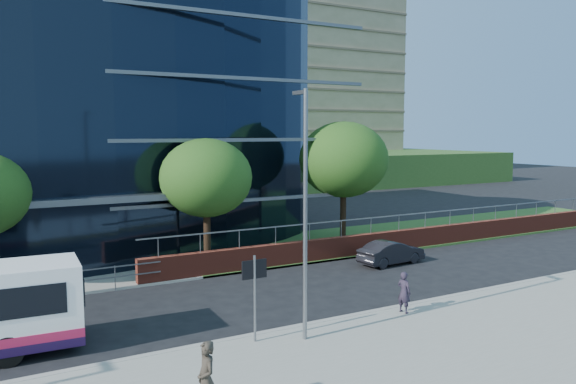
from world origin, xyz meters
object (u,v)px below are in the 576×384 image
parked_car (391,252)px  pedestrian_b (206,380)px  tree_dist_e (248,152)px  tree_dist_f (354,152)px  pedestrian (404,292)px  tree_far_d (344,160)px  street_sign (254,280)px  tree_far_c (206,178)px  streetlight_east (305,208)px

parked_car → pedestrian_b: size_ratio=2.04×
parked_car → pedestrian_b: bearing=121.2°
tree_dist_e → tree_dist_f: size_ratio=1.08×
tree_dist_f → pedestrian: bearing=-123.9°
tree_far_d → pedestrian: size_ratio=4.82×
street_sign → tree_dist_f: tree_dist_f is taller
tree_far_c → pedestrian: (3.57, -10.71, -3.61)m
tree_dist_f → streetlight_east: size_ratio=0.76×
street_sign → pedestrian: bearing=-1.1°
tree_far_c → pedestrian: tree_far_c is taller
street_sign → streetlight_east: streetlight_east is taller
tree_far_d → pedestrian_b: (-14.58, -15.35, -4.12)m
tree_far_d → pedestrian: (-5.43, -11.71, -4.26)m
tree_far_c → streetlight_east: (-1.00, -11.17, -0.10)m
tree_dist_e → tree_dist_f: bearing=7.1°
pedestrian → tree_dist_f: bearing=-45.7°
tree_far_c → pedestrian: 11.85m
pedestrian → street_sign: bearing=77.1°
street_sign → tree_far_c: size_ratio=0.43×
street_sign → tree_far_d: size_ratio=0.38×
tree_dist_f → streetlight_east: 55.74m
street_sign → pedestrian_b: 4.98m
street_sign → streetlight_east: (1.50, -0.59, 2.29)m
streetlight_east → pedestrian_b: bearing=-145.3°
tree_far_d → tree_dist_e: tree_far_d is taller
streetlight_east → parked_car: bearing=36.9°
street_sign → tree_far_c: 11.14m
street_sign → parked_car: 12.96m
pedestrian_b → street_sign: bearing=142.4°
tree_far_d → tree_dist_f: size_ratio=1.23×
tree_dist_f → pedestrian_b: 61.16m
street_sign → pedestrian_b: bearing=-129.4°
pedestrian_b → parked_car: bearing=127.9°
tree_dist_f → pedestrian_b: size_ratio=3.31×
street_sign → tree_dist_e: size_ratio=0.43×
tree_far_d → parked_car: tree_far_d is taller
streetlight_east → pedestrian: (4.57, 0.47, -3.52)m
tree_dist_f → parked_car: tree_dist_f is taller
street_sign → tree_dist_f: size_ratio=0.46×
tree_far_c → tree_far_d: bearing=6.3°
streetlight_east → tree_dist_f: bearing=52.4°
streetlight_east → street_sign: bearing=158.6°
tree_far_c → tree_dist_f: size_ratio=1.08×
tree_far_c → tree_far_d: 9.08m
tree_dist_f → tree_far_d: bearing=-126.9°
tree_far_d → street_sign: bearing=-134.8°
pedestrian_b → tree_dist_e: bearing=155.3°
tree_dist_e → pedestrian_b: tree_dist_e is taller
tree_dist_e → tree_dist_f: 16.13m
tree_far_d → streetlight_east: bearing=-129.4°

